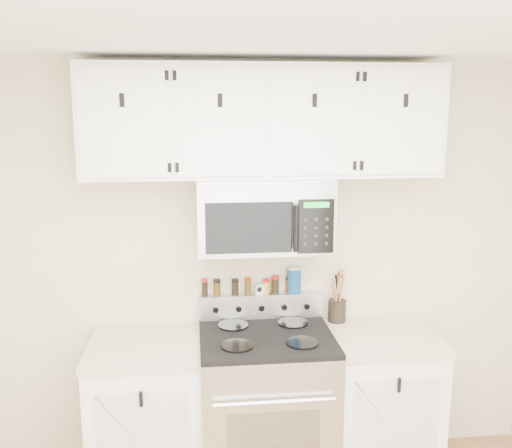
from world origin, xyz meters
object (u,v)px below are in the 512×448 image
Objects in this scene: salt_canister at (294,280)px; range at (266,408)px; utensil_crock at (337,309)px; microwave at (264,214)px.

range is at bearing -126.17° from salt_canister.
utensil_crock is 1.92× the size of salt_canister.
microwave is 0.52m from salt_canister.
salt_canister is at bearing 169.34° from utensil_crock.
range is 0.78m from salt_canister.
range is 0.74m from utensil_crock.
range is 6.63× the size of salt_canister.
microwave reaches higher than utensil_crock.
microwave reaches higher than range.
range is 1.45× the size of microwave.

